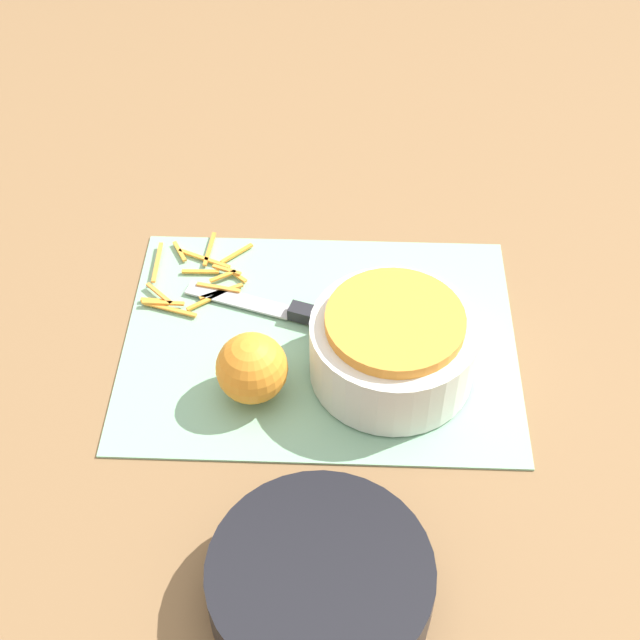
% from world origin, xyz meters
% --- Properties ---
extents(ground_plane, '(4.00, 4.00, 0.00)m').
position_xyz_m(ground_plane, '(0.00, 0.00, 0.00)').
color(ground_plane, olive).
extents(cutting_board, '(0.46, 0.35, 0.01)m').
position_xyz_m(cutting_board, '(0.00, 0.00, 0.00)').
color(cutting_board, '#84B793').
rests_on(cutting_board, ground_plane).
extents(bowl_speckled, '(0.18, 0.18, 0.09)m').
position_xyz_m(bowl_speckled, '(-0.08, 0.05, 0.05)').
color(bowl_speckled, silver).
rests_on(bowl_speckled, cutting_board).
extents(bowl_dark, '(0.21, 0.21, 0.06)m').
position_xyz_m(bowl_dark, '(-0.01, 0.32, 0.03)').
color(bowl_dark, black).
rests_on(bowl_dark, ground_plane).
extents(knife, '(0.22, 0.09, 0.02)m').
position_xyz_m(knife, '(0.02, -0.03, 0.01)').
color(knife, '#232328').
rests_on(knife, cutting_board).
extents(orange_left, '(0.08, 0.08, 0.08)m').
position_xyz_m(orange_left, '(0.07, 0.08, 0.05)').
color(orange_left, orange).
rests_on(orange_left, cutting_board).
extents(peel_pile, '(0.13, 0.15, 0.01)m').
position_xyz_m(peel_pile, '(0.16, -0.09, 0.01)').
color(peel_pile, gold).
rests_on(peel_pile, cutting_board).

